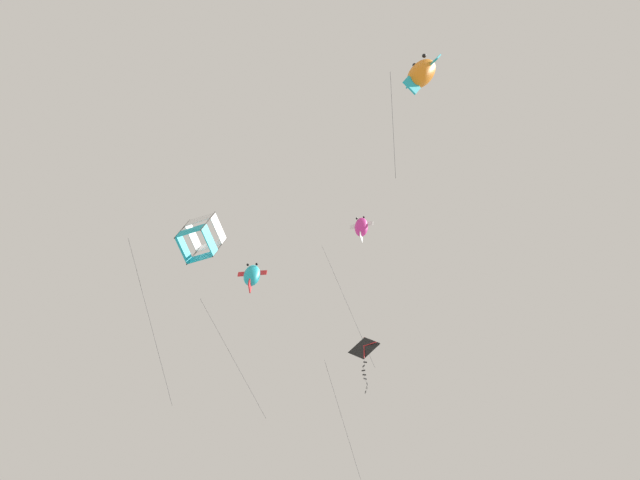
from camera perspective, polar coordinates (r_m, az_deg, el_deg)
name	(u,v)px	position (r m, az deg, el deg)	size (l,w,h in m)	color
kite_fish_upper_right	(361,227)	(50.43, 2.67, 0.82)	(3.07, 2.44, 8.89)	#DB2D93
kite_box_far_centre	(201,238)	(37.14, -7.64, 0.11)	(4.01, 3.49, 7.80)	white
kite_fish_near_left	(421,74)	(33.53, 6.51, 10.54)	(2.45, 1.70, 6.10)	orange
kite_fish_mid_left	(252,276)	(43.06, -4.39, -2.29)	(3.56, 2.52, 7.50)	#1EB2C6
kite_diamond_near_right	(364,350)	(43.31, 2.83, -7.06)	(2.65, 1.95, 8.58)	black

